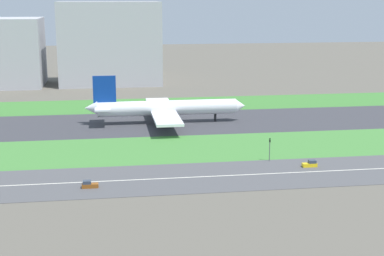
# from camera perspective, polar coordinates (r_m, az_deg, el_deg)

# --- Properties ---
(ground_plane) EXTENTS (800.00, 800.00, 0.00)m
(ground_plane) POSITION_cam_1_polar(r_m,az_deg,el_deg) (234.31, -0.60, 0.55)
(ground_plane) COLOR #5B564C
(runway) EXTENTS (280.00, 46.00, 0.10)m
(runway) POSITION_cam_1_polar(r_m,az_deg,el_deg) (234.30, -0.60, 0.57)
(runway) COLOR #38383D
(runway) RESTS_ON ground_plane
(grass_median_north) EXTENTS (280.00, 36.00, 0.10)m
(grass_median_north) POSITION_cam_1_polar(r_m,az_deg,el_deg) (274.18, -1.78, 2.36)
(grass_median_north) COLOR #3D7A33
(grass_median_north) RESTS_ON ground_plane
(grass_median_south) EXTENTS (280.00, 36.00, 0.10)m
(grass_median_south) POSITION_cam_1_polar(r_m,az_deg,el_deg) (194.89, 1.07, -1.97)
(grass_median_south) COLOR #427F38
(grass_median_south) RESTS_ON ground_plane
(highway) EXTENTS (280.00, 28.00, 0.10)m
(highway) POSITION_cam_1_polar(r_m,az_deg,el_deg) (164.67, 2.92, -4.78)
(highway) COLOR #4C4C4F
(highway) RESTS_ON ground_plane
(highway_centerline) EXTENTS (266.00, 0.50, 0.01)m
(highway_centerline) POSITION_cam_1_polar(r_m,az_deg,el_deg) (164.65, 2.92, -4.76)
(highway_centerline) COLOR silver
(highway_centerline) RESTS_ON highway
(airliner) EXTENTS (65.00, 56.00, 19.70)m
(airliner) POSITION_cam_1_polar(r_m,az_deg,el_deg) (232.00, -2.84, 1.99)
(airliner) COLOR white
(airliner) RESTS_ON runway
(car_0) EXTENTS (4.40, 1.80, 2.00)m
(car_0) POSITION_cam_1_polar(r_m,az_deg,el_deg) (176.55, 11.65, -3.52)
(car_0) COLOR yellow
(car_0) RESTS_ON highway
(car_2) EXTENTS (4.40, 1.80, 2.00)m
(car_2) POSITION_cam_1_polar(r_m,az_deg,el_deg) (156.70, -10.15, -5.56)
(car_2) COLOR brown
(car_2) RESTS_ON highway
(traffic_light) EXTENTS (0.36, 0.50, 7.20)m
(traffic_light) POSITION_cam_1_polar(r_m,az_deg,el_deg) (179.78, 7.71, -1.96)
(traffic_light) COLOR #4C4C51
(traffic_light) RESTS_ON highway
(terminal_building) EXTENTS (45.40, 38.03, 38.50)m
(terminal_building) POSITION_cam_1_polar(r_m,az_deg,el_deg) (347.11, -18.34, 7.13)
(terminal_building) COLOR #B2B2B7
(terminal_building) RESTS_ON ground_plane
(hangar_building) EXTENTS (58.24, 34.92, 47.52)m
(hangar_building) POSITION_cam_1_polar(r_m,az_deg,el_deg) (341.78, -8.14, 8.33)
(hangar_building) COLOR #B2B2B7
(hangar_building) RESTS_ON ground_plane
(fuel_tank_west) EXTENTS (17.78, 17.78, 13.96)m
(fuel_tank_west) POSITION_cam_1_polar(r_m,az_deg,el_deg) (388.16, -7.99, 6.37)
(fuel_tank_west) COLOR silver
(fuel_tank_west) RESTS_ON ground_plane
(fuel_tank_centre) EXTENTS (18.86, 18.86, 13.03)m
(fuel_tank_centre) POSITION_cam_1_polar(r_m,az_deg,el_deg) (389.21, -4.36, 6.40)
(fuel_tank_centre) COLOR silver
(fuel_tank_centre) RESTS_ON ground_plane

